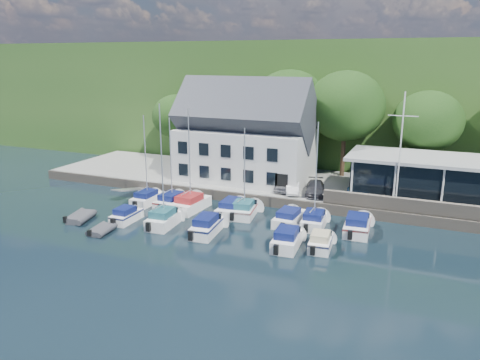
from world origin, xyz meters
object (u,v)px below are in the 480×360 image
(harbor_building, at_px, (245,140))
(boat_r1_7, at_px, (358,223))
(car_silver, at_px, (284,184))
(dinghy_0, at_px, (80,216))
(boat_r1_2, at_px, (189,161))
(club_pavilion, at_px, (420,178))
(car_white, at_px, (293,187))
(boat_r1_5, at_px, (289,216))
(boat_r2_0, at_px, (126,214))
(boat_r2_3, at_px, (287,237))
(boat_r1_1, at_px, (171,163))
(dinghy_1, at_px, (102,229))
(boat_r1_4, at_px, (245,168))
(boat_r1_6, at_px, (316,177))
(boat_r2_4, at_px, (321,240))
(car_dgrey, at_px, (315,188))
(boat_r1_0, at_px, (146,163))
(car_blue, at_px, (357,194))
(boat_r1_3, at_px, (232,206))
(boat_r2_2, at_px, (207,224))
(flagpole, at_px, (400,151))

(harbor_building, bearing_deg, boat_r1_7, -33.41)
(car_silver, xyz_separation_m, dinghy_0, (-14.76, -12.90, -1.26))
(boat_r1_2, bearing_deg, boat_r1_7, 4.33)
(club_pavilion, bearing_deg, boat_r1_2, -155.89)
(harbor_building, height_order, car_white, harbor_building)
(boat_r1_5, height_order, boat_r2_0, boat_r2_0)
(boat_r1_5, distance_m, boat_r2_3, 5.17)
(boat_r1_7, bearing_deg, boat_r1_2, 176.73)
(boat_r1_1, bearing_deg, boat_r1_7, 1.96)
(boat_r1_5, height_order, dinghy_1, boat_r1_5)
(boat_r1_4, height_order, boat_r1_7, boat_r1_4)
(boat_r1_6, xyz_separation_m, dinghy_1, (-15.83, -8.20, -4.10))
(car_white, relative_size, boat_r1_4, 0.39)
(boat_r2_4, bearing_deg, car_white, 111.70)
(boat_r1_7, bearing_deg, boat_r1_1, 176.00)
(boat_r2_0, bearing_deg, car_dgrey, 37.42)
(dinghy_1, bearing_deg, boat_r1_0, 89.40)
(car_white, distance_m, boat_r1_6, 7.52)
(club_pavilion, bearing_deg, dinghy_0, -151.03)
(car_blue, bearing_deg, boat_r1_3, -163.15)
(boat_r2_2, bearing_deg, boat_r1_7, 17.82)
(harbor_building, distance_m, boat_r2_2, 15.06)
(boat_r1_0, relative_size, boat_r2_0, 1.77)
(boat_r2_3, bearing_deg, boat_r2_2, 173.97)
(car_blue, xyz_separation_m, boat_r1_3, (-10.38, -5.62, -0.87))
(boat_r1_1, bearing_deg, harbor_building, 68.83)
(harbor_building, xyz_separation_m, dinghy_1, (-5.67, -17.44, -5.03))
(boat_r1_5, bearing_deg, car_white, 107.04)
(boat_r1_3, xyz_separation_m, boat_r2_2, (0.12, -5.29, 0.06))
(boat_r1_1, xyz_separation_m, boat_r2_0, (-1.54, -5.24, -3.69))
(harbor_building, xyz_separation_m, car_silver, (5.35, -2.77, -3.71))
(car_white, distance_m, boat_r1_1, 12.16)
(boat_r1_1, height_order, dinghy_0, boat_r1_1)
(car_blue, xyz_separation_m, flagpole, (3.57, -1.00, 4.54))
(boat_r1_2, relative_size, boat_r1_7, 1.53)
(boat_r1_6, xyz_separation_m, boat_r2_3, (-0.80, -5.08, -3.66))
(harbor_building, xyz_separation_m, car_white, (6.46, -3.34, -3.77))
(boat_r2_0, bearing_deg, boat_r1_3, 33.85)
(car_silver, bearing_deg, boat_r1_2, -144.10)
(boat_r1_2, relative_size, dinghy_0, 2.92)
(boat_r2_3, bearing_deg, boat_r1_4, 132.46)
(car_silver, relative_size, boat_r1_7, 0.60)
(car_blue, distance_m, boat_r1_7, 6.01)
(boat_r2_2, xyz_separation_m, boat_r2_4, (9.35, 0.43, -0.11))
(club_pavilion, height_order, flagpole, flagpole)
(boat_r1_0, bearing_deg, flagpole, 12.54)
(boat_r1_3, distance_m, boat_r2_4, 10.64)
(flagpole, bearing_deg, boat_r2_2, -144.34)
(car_blue, relative_size, boat_r2_0, 0.73)
(car_silver, xyz_separation_m, boat_r1_6, (4.82, -6.46, 2.78))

